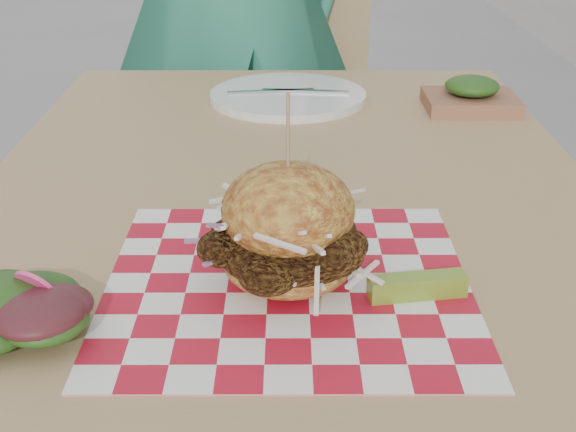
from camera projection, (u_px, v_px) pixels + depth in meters
name	position (u px, v px, depth m)	size (l,w,h in m)	color
patio_table	(288.00, 242.00, 1.06)	(0.80, 1.20, 0.75)	tan
patio_chair	(279.00, 109.00, 2.01)	(0.50, 0.51, 0.95)	tan
paper_liner	(288.00, 283.00, 0.80)	(0.36, 0.36, 0.00)	red
sandwich	(288.00, 234.00, 0.78)	(0.17, 0.17, 0.19)	gold
pickle_spear	(417.00, 286.00, 0.77)	(0.10, 0.02, 0.02)	#8CAA31
side_salad	(16.00, 318.00, 0.71)	(0.14, 0.14, 0.05)	#3F1419
place_setting	(288.00, 96.00, 1.38)	(0.27, 0.27, 0.02)	white
kraft_tray	(471.00, 96.00, 1.33)	(0.15, 0.12, 0.06)	#955F44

